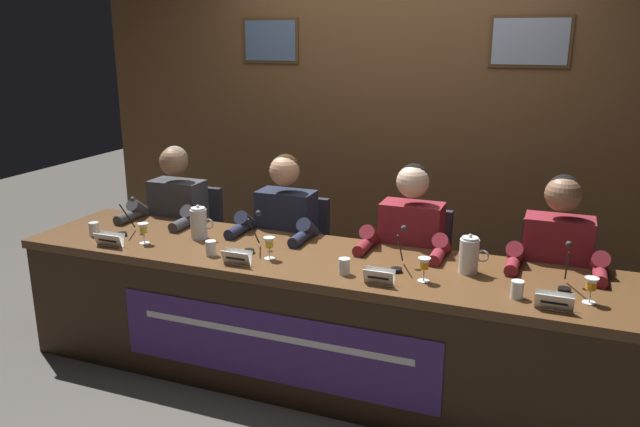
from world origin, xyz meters
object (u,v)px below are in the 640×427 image
at_px(chair_center_right, 413,283).
at_px(microphone_far_right, 566,274).
at_px(juice_glass_center_left, 269,244).
at_px(chair_far_right, 551,303).
at_px(microphone_far_left, 126,222).
at_px(panelist_center_left, 281,236).
at_px(nameplate_far_left, 110,240).
at_px(nameplate_center_right, 379,277).
at_px(juice_glass_center_right, 424,265).
at_px(water_cup_far_left, 94,230).
at_px(water_cup_center_right, 344,267).
at_px(water_pitcher_right_side, 469,255).
at_px(panelist_center_right, 408,252).
at_px(chair_center_left, 295,266).
at_px(panelist_far_left, 172,222).
at_px(panelist_far_right, 555,270).
at_px(water_pitcher_left_side, 199,223).
at_px(microphone_center_left, 252,238).
at_px(water_cup_far_right, 517,290).
at_px(juice_glass_far_left, 143,229).
at_px(nameplate_far_right, 554,302).
at_px(chair_far_left, 191,252).
at_px(nameplate_center_left, 237,257).
at_px(water_cup_center_left, 211,249).
at_px(microphone_center_right, 399,256).
at_px(juice_glass_far_right, 591,286).

xyz_separation_m(chair_center_right, microphone_far_right, (0.86, -0.56, 0.39)).
xyz_separation_m(juice_glass_center_left, chair_far_right, (1.47, 0.70, -0.40)).
height_order(microphone_far_left, chair_center_right, microphone_far_left).
bearing_deg(panelist_center_left, nameplate_far_left, -140.95).
relative_size(nameplate_center_right, juice_glass_center_right, 1.22).
relative_size(water_cup_far_left, water_cup_center_right, 1.00).
bearing_deg(water_pitcher_right_side, panelist_center_right, 141.72).
height_order(microphone_far_left, chair_center_left, microphone_far_left).
bearing_deg(juice_glass_center_left, nameplate_center_right, -11.36).
distance_m(panelist_far_left, chair_center_left, 0.88).
height_order(panelist_far_right, water_pitcher_left_side, panelist_far_right).
relative_size(nameplate_far_left, microphone_far_left, 0.83).
height_order(microphone_center_left, panelist_far_right, panelist_far_right).
distance_m(microphone_center_left, juice_glass_center_right, 1.01).
bearing_deg(microphone_far_left, microphone_far_right, 1.35).
relative_size(juice_glass_center_right, water_cup_far_right, 1.46).
bearing_deg(juice_glass_far_left, nameplate_far_right, -2.67).
bearing_deg(nameplate_center_right, water_pitcher_left_side, 165.89).
height_order(nameplate_center_right, water_cup_far_right, water_cup_far_right).
height_order(water_cup_far_left, water_cup_center_right, same).
bearing_deg(nameplate_far_left, juice_glass_center_left, 8.70).
height_order(chair_far_left, microphone_far_left, microphone_far_left).
bearing_deg(juice_glass_center_right, juice_glass_far_left, -179.45).
bearing_deg(water_pitcher_left_side, water_cup_center_right, -13.31).
bearing_deg(nameplate_center_left, chair_center_right, 47.37).
xyz_separation_m(nameplate_center_left, water_cup_far_right, (1.43, 0.08, -0.00)).
xyz_separation_m(panelist_far_left, chair_far_right, (2.44, 0.20, -0.28)).
xyz_separation_m(microphone_far_left, water_cup_center_right, (1.48, -0.15, -0.04)).
height_order(panelist_far_left, nameplate_center_right, panelist_far_left).
xyz_separation_m(chair_far_right, water_pitcher_left_side, (-2.02, -0.53, 0.41)).
bearing_deg(panelist_far_left, microphone_center_left, -26.60).
xyz_separation_m(water_cup_center_left, microphone_center_right, (1.03, 0.17, 0.04)).
bearing_deg(juice_glass_far_right, water_cup_far_right, -169.08).
height_order(chair_far_right, water_cup_far_right, chair_far_right).
bearing_deg(panelist_center_right, juice_glass_far_left, -159.99).
bearing_deg(chair_far_left, water_cup_center_right, -28.14).
bearing_deg(juice_glass_center_right, panelist_far_left, 164.31).
relative_size(juice_glass_center_right, water_pitcher_right_side, 0.59).
xyz_separation_m(nameplate_center_left, panelist_center_right, (0.78, 0.64, -0.08)).
distance_m(chair_far_left, juice_glass_center_right, 2.01).
bearing_deg(chair_center_left, panelist_center_right, -13.71).
relative_size(panelist_far_left, juice_glass_center_left, 9.75).
relative_size(panelist_far_left, microphone_center_left, 5.59).
relative_size(water_cup_center_left, chair_center_right, 0.10).
height_order(panelist_center_left, water_cup_center_right, panelist_center_left).
relative_size(chair_far_left, water_pitcher_right_side, 4.20).
xyz_separation_m(nameplate_far_left, microphone_far_right, (2.47, 0.29, 0.03)).
bearing_deg(water_pitcher_left_side, juice_glass_center_right, -7.53).
relative_size(microphone_center_left, nameplate_center_right, 1.43).
relative_size(nameplate_center_right, chair_far_right, 0.17).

